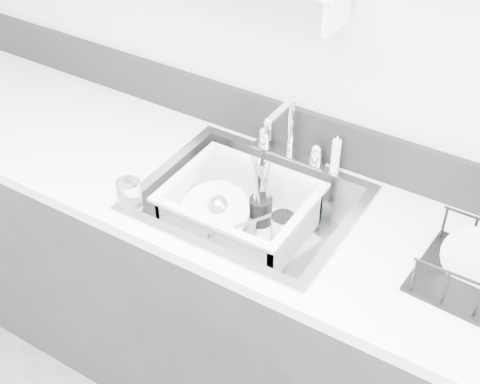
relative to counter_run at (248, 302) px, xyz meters
The scene contains 12 objects.
counter_run is the anchor object (origin of this frame).
backsplash 0.62m from the counter_run, 90.00° to the left, with size 3.20×0.02×0.16m, color black.
sink 0.37m from the counter_run, ahead, with size 0.64×0.52×0.20m, color silver, non-canonical shape.
faucet 0.58m from the counter_run, 90.00° to the left, with size 0.26×0.18×0.23m.
side_sprayer 0.61m from the counter_run, 57.89° to the left, with size 0.03×0.03×0.14m, color white.
wash_tub 0.38m from the counter_run, 158.39° to the left, with size 0.44×0.36×0.17m, color white, non-canonical shape.
plate_stack 0.35m from the counter_run, behind, with size 0.28×0.27×0.11m.
utensil_cup 0.37m from the counter_run, 92.79° to the left, with size 0.07×0.07×0.25m.
ladle 0.35m from the counter_run, 159.52° to the right, with size 0.30×0.11×0.09m, color silver, non-canonical shape.
tumbler_in_tub 0.38m from the counter_run, 15.95° to the left, with size 0.08×0.08×0.11m, color white.
tumbler_counter 0.62m from the counter_run, 140.90° to the right, with size 0.07×0.07×0.10m, color white.
bowl_small 0.33m from the counter_run, 40.15° to the right, with size 0.10×0.10×0.03m, color white.
Camera 1 is at (0.79, -0.14, 2.19)m, focal length 50.00 mm.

